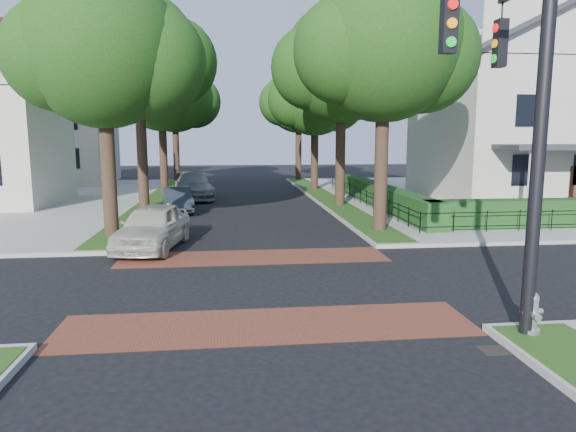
% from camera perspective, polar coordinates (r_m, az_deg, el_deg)
% --- Properties ---
extents(ground, '(120.00, 120.00, 0.00)m').
position_cam_1_polar(ground, '(14.43, -3.22, -7.54)').
color(ground, black).
rests_on(ground, ground).
extents(sidewalk_ne, '(30.00, 30.00, 0.15)m').
position_cam_1_polar(sidewalk_ne, '(38.78, 25.11, 2.10)').
color(sidewalk_ne, gray).
rests_on(sidewalk_ne, ground).
extents(crosswalk_far, '(9.00, 2.20, 0.01)m').
position_cam_1_polar(crosswalk_far, '(17.52, -3.82, -4.58)').
color(crosswalk_far, brown).
rests_on(crosswalk_far, ground).
extents(crosswalk_near, '(9.00, 2.20, 0.01)m').
position_cam_1_polar(crosswalk_near, '(11.40, -2.29, -12.04)').
color(crosswalk_near, brown).
rests_on(crosswalk_near, ground).
extents(storm_drain, '(0.65, 0.45, 0.01)m').
position_cam_1_polar(storm_drain, '(10.95, 22.24, -13.62)').
color(storm_drain, black).
rests_on(storm_drain, ground).
extents(grass_strip_ne, '(1.60, 29.80, 0.02)m').
position_cam_1_polar(grass_strip_ne, '(33.72, 4.12, 2.17)').
color(grass_strip_ne, '#244513').
rests_on(grass_strip_ne, sidewalk_ne).
extents(grass_strip_nw, '(1.60, 29.80, 0.02)m').
position_cam_1_polar(grass_strip_nw, '(33.48, -14.38, 1.87)').
color(grass_strip_nw, '#244513').
rests_on(grass_strip_nw, sidewalk_nw).
extents(tree_right_near, '(7.75, 6.67, 10.66)m').
position_cam_1_polar(tree_right_near, '(22.29, 10.74, 17.89)').
color(tree_right_near, black).
rests_on(tree_right_near, sidewalk_ne).
extents(tree_right_mid, '(8.25, 7.09, 11.22)m').
position_cam_1_polar(tree_right_mid, '(30.02, 6.10, 16.30)').
color(tree_right_mid, black).
rests_on(tree_right_mid, sidewalk_ne).
extents(tree_right_far, '(7.25, 6.23, 9.74)m').
position_cam_1_polar(tree_right_far, '(38.68, 3.11, 13.05)').
color(tree_right_far, black).
rests_on(tree_right_far, sidewalk_ne).
extents(tree_right_back, '(7.50, 6.45, 10.20)m').
position_cam_1_polar(tree_right_back, '(47.59, 1.28, 12.70)').
color(tree_right_back, black).
rests_on(tree_right_back, sidewalk_ne).
extents(tree_left_near, '(7.50, 6.45, 10.20)m').
position_cam_1_polar(tree_left_near, '(21.80, -19.54, 16.79)').
color(tree_left_near, black).
rests_on(tree_left_near, sidewalk_nw).
extents(tree_left_mid, '(8.00, 6.88, 11.48)m').
position_cam_1_polar(tree_left_mid, '(29.75, -16.04, 16.78)').
color(tree_left_mid, black).
rests_on(tree_left_mid, sidewalk_nw).
extents(tree_left_far, '(7.00, 6.02, 9.86)m').
position_cam_1_polar(tree_left_far, '(38.45, -13.73, 13.16)').
color(tree_left_far, black).
rests_on(tree_left_far, sidewalk_nw).
extents(tree_left_back, '(7.75, 6.66, 10.44)m').
position_cam_1_polar(tree_left_back, '(47.41, -12.35, 12.70)').
color(tree_left_back, black).
rests_on(tree_left_back, sidewalk_nw).
extents(hedge_main_road, '(1.00, 18.00, 1.20)m').
position_cam_1_polar(hedge_main_road, '(30.22, 9.85, 2.42)').
color(hedge_main_road, '#173C14').
rests_on(hedge_main_road, sidewalk_ne).
extents(fence_main_road, '(0.06, 18.00, 0.90)m').
position_cam_1_polar(fence_main_road, '(30.03, 8.38, 2.12)').
color(fence_main_road, black).
rests_on(fence_main_road, sidewalk_ne).
extents(house_victorian, '(13.00, 13.05, 12.48)m').
position_cam_1_polar(house_victorian, '(34.95, 25.59, 11.20)').
color(house_victorian, beige).
rests_on(house_victorian, sidewalk_ne).
extents(house_left_far, '(10.00, 9.00, 10.14)m').
position_cam_1_polar(house_left_far, '(48.15, -24.60, 9.22)').
color(house_left_far, beige).
rests_on(house_left_far, sidewalk_nw).
extents(traffic_signal, '(2.17, 2.00, 8.00)m').
position_cam_1_polar(traffic_signal, '(10.99, 24.95, 11.37)').
color(traffic_signal, black).
rests_on(traffic_signal, sidewalk_se).
extents(parked_car_front, '(2.67, 5.06, 1.64)m').
position_cam_1_polar(parked_car_front, '(19.32, -14.83, -1.13)').
color(parked_car_front, beige).
rests_on(parked_car_front, ground).
extents(parked_car_middle, '(2.11, 4.28, 1.35)m').
position_cam_1_polar(parked_car_middle, '(28.30, -12.17, 1.76)').
color(parked_car_middle, '#212832').
rests_on(parked_car_middle, ground).
extents(parked_car_rear, '(3.08, 6.16, 1.72)m').
position_cam_1_polar(parked_car_rear, '(34.20, -10.44, 3.32)').
color(parked_car_rear, gray).
rests_on(parked_car_rear, ground).
extents(fire_hydrant, '(0.46, 0.47, 0.89)m').
position_cam_1_polar(fire_hydrant, '(11.52, 25.45, -9.71)').
color(fire_hydrant, '#A9A9AB').
rests_on(fire_hydrant, sidewalk_se).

